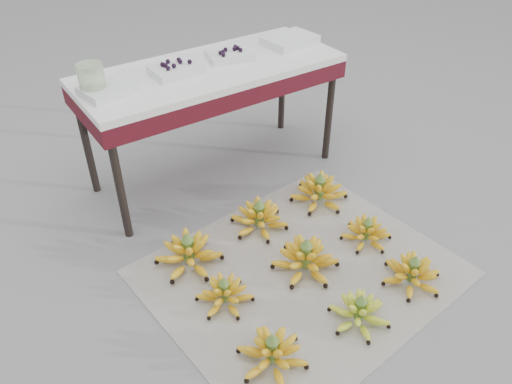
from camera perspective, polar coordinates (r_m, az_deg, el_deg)
ground at (r=2.21m, az=6.72°, el=-10.08°), size 60.00×60.00×0.00m
newspaper_mat at (r=2.24m, az=5.15°, el=-9.15°), size 1.34×1.16×0.01m
bunch_front_left at (r=1.89m, az=1.85°, el=-17.90°), size 0.30×0.30×0.16m
bunch_front_center at (r=2.05m, az=11.74°, el=-13.31°), size 0.31×0.31×0.15m
bunch_front_right at (r=2.25m, az=17.40°, el=-8.87°), size 0.34×0.34×0.16m
bunch_mid_left at (r=2.08m, az=-3.62°, el=-11.53°), size 0.29×0.29×0.14m
bunch_mid_center at (r=2.21m, az=5.67°, el=-7.61°), size 0.33×0.33×0.18m
bunch_mid_right at (r=2.40m, az=12.50°, el=-4.55°), size 0.24×0.24×0.14m
bunch_back_left at (r=2.24m, az=-7.70°, el=-6.94°), size 0.32×0.32×0.18m
bunch_back_center at (r=2.41m, az=0.36°, el=-2.97°), size 0.28×0.28×0.17m
bunch_back_right at (r=2.59m, az=7.23°, el=0.03°), size 0.38×0.38×0.18m
vendor_table at (r=2.57m, az=-5.15°, el=12.64°), size 1.33×0.53×0.64m
tray_far_left at (r=2.33m, az=-16.44°, el=11.21°), size 0.26×0.21×0.04m
tray_left at (r=2.47m, az=-9.11°, el=13.65°), size 0.24×0.17×0.06m
tray_right at (r=2.62m, az=-2.96°, el=15.38°), size 0.26×0.21×0.06m
tray_far_right at (r=2.81m, az=3.90°, el=16.93°), size 0.29×0.22×0.04m
glass_jar at (r=2.32m, az=-18.26°, el=12.10°), size 0.13×0.13×0.14m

